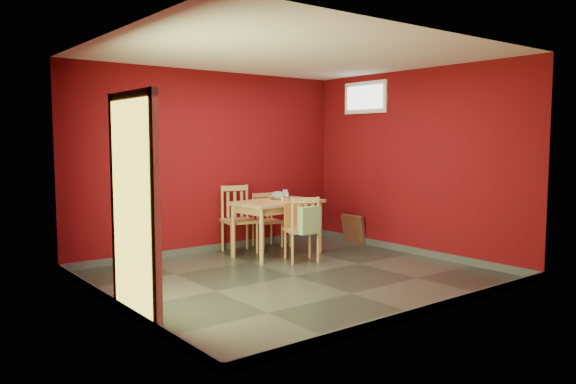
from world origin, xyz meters
TOP-DOWN VIEW (x-y plane):
  - ground at (0.00, 0.00)m, footprint 4.50×4.50m
  - room_shell at (0.00, 0.00)m, footprint 4.50×4.50m
  - doorway at (-2.23, -0.40)m, footprint 0.06×1.01m
  - window at (2.23, 1.00)m, footprint 0.05×0.90m
  - outlet_plate at (1.60, 1.99)m, footprint 0.08×0.02m
  - dining_table at (0.61, 1.16)m, footprint 1.35×0.87m
  - table_runner at (0.61, 1.03)m, footprint 0.43×0.79m
  - chair_far_left at (0.28, 1.70)m, footprint 0.55×0.55m
  - chair_far_right at (0.88, 1.82)m, footprint 0.43×0.43m
  - chair_near at (0.60, 0.58)m, footprint 0.55×0.55m
  - tote_bag at (0.55, 0.37)m, footprint 0.31×0.19m
  - cat at (0.66, 1.19)m, footprint 0.23×0.39m
  - picture_frame at (2.19, 1.19)m, footprint 0.16×0.46m

SIDE VIEW (x-z plane):
  - ground at x=0.00m, z-range 0.00..0.00m
  - room_shell at x=0.00m, z-range -2.20..2.30m
  - picture_frame at x=2.19m, z-range 0.00..0.46m
  - outlet_plate at x=1.60m, z-range 0.24..0.36m
  - chair_far_right at x=0.88m, z-range 0.01..0.85m
  - chair_near at x=0.60m, z-range 0.01..0.92m
  - chair_far_left at x=0.28m, z-range 0.01..1.01m
  - tote_bag at x=0.55m, z-range 0.39..0.83m
  - dining_table at x=0.61m, z-range 0.30..1.10m
  - table_runner at x=0.61m, z-range 0.55..0.93m
  - cat at x=0.66m, z-range 0.80..0.98m
  - doorway at x=-2.23m, z-range 0.06..2.19m
  - window at x=2.23m, z-range 2.10..2.60m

